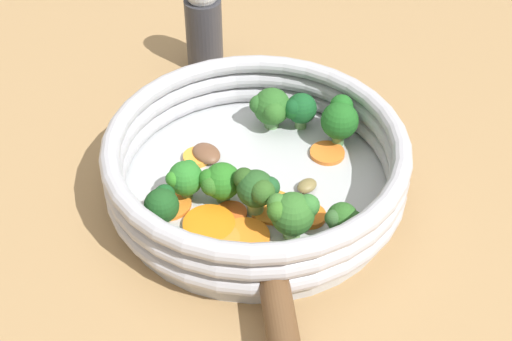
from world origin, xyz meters
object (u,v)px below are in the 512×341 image
at_px(carrot_slice_2, 327,153).
at_px(carrot_slice_7, 310,216).
at_px(salt_shaker, 204,23).
at_px(mushroom_piece_1, 307,186).
at_px(carrot_slice_1, 231,213).
at_px(broccoli_floret_7, 342,219).
at_px(carrot_slice_3, 168,203).
at_px(carrot_slice_6, 197,157).
at_px(broccoli_floret_4, 299,109).
at_px(broccoli_floret_5, 184,178).
at_px(broccoli_floret_2, 257,189).
at_px(broccoli_floret_3, 271,108).
at_px(carrot_slice_8, 272,207).
at_px(skillet, 256,188).
at_px(broccoli_floret_0, 292,213).
at_px(broccoli_floret_8, 219,182).
at_px(broccoli_floret_1, 340,117).
at_px(carrot_slice_4, 208,224).
at_px(carrot_slice_0, 216,240).
at_px(mushroom_piece_0, 206,154).
at_px(broccoli_floret_6, 162,204).
at_px(carrot_slice_5, 245,237).

height_order(carrot_slice_2, carrot_slice_7, carrot_slice_7).
bearing_deg(salt_shaker, mushroom_piece_1, 150.42).
xyz_separation_m(carrot_slice_1, carrot_slice_7, (-0.06, -0.04, 0.00)).
height_order(carrot_slice_2, broccoli_floret_7, broccoli_floret_7).
xyz_separation_m(carrot_slice_3, carrot_slice_7, (-0.12, -0.06, 0.00)).
distance_m(carrot_slice_2, carrot_slice_6, 0.13).
height_order(broccoli_floret_4, broccoli_floret_5, same).
bearing_deg(broccoli_floret_2, broccoli_floret_3, -61.06).
xyz_separation_m(carrot_slice_8, broccoli_floret_5, (0.08, 0.03, 0.02)).
xyz_separation_m(carrot_slice_7, broccoli_floret_3, (0.11, -0.09, 0.02)).
height_order(skillet, broccoli_floret_2, broccoli_floret_2).
bearing_deg(broccoli_floret_0, carrot_slice_8, -28.25).
bearing_deg(broccoli_floret_8, mushroom_piece_1, -134.25).
xyz_separation_m(broccoli_floret_2, broccoli_floret_4, (0.04, -0.13, -0.01)).
bearing_deg(broccoli_floret_1, broccoli_floret_2, 86.71).
bearing_deg(carrot_slice_2, salt_shaker, -18.81).
height_order(broccoli_floret_1, mushroom_piece_1, broccoli_floret_1).
relative_size(carrot_slice_7, broccoli_floret_7, 0.77).
relative_size(carrot_slice_4, broccoli_floret_7, 1.25).
relative_size(skillet, broccoli_floret_8, 6.54).
bearing_deg(salt_shaker, broccoli_floret_4, 162.23).
bearing_deg(broccoli_floret_5, carrot_slice_1, -173.02).
bearing_deg(skillet, carrot_slice_1, 97.69).
bearing_deg(carrot_slice_4, carrot_slice_0, 148.08).
bearing_deg(salt_shaker, broccoli_floret_7, 150.02).
height_order(carrot_slice_8, broccoli_floret_8, broccoli_floret_8).
bearing_deg(carrot_slice_3, carrot_slice_2, -119.46).
bearing_deg(broccoli_floret_0, salt_shaker, -37.18).
height_order(carrot_slice_3, carrot_slice_4, carrot_slice_4).
bearing_deg(broccoli_floret_7, carrot_slice_1, 19.08).
relative_size(broccoli_floret_8, mushroom_piece_0, 1.24).
distance_m(broccoli_floret_1, broccoli_floret_6, 0.21).
height_order(carrot_slice_1, salt_shaker, salt_shaker).
xyz_separation_m(skillet, broccoli_floret_1, (-0.03, -0.10, 0.04)).
bearing_deg(carrot_slice_0, skillet, -78.50).
distance_m(carrot_slice_0, carrot_slice_5, 0.03).
relative_size(carrot_slice_4, broccoli_floret_0, 1.02).
bearing_deg(carrot_slice_3, broccoli_floret_0, -163.21).
distance_m(carrot_slice_4, salt_shaker, 0.29).
xyz_separation_m(broccoli_floret_4, broccoli_floret_5, (0.03, 0.15, -0.00)).
relative_size(broccoli_floret_2, broccoli_floret_7, 1.25).
distance_m(skillet, carrot_slice_0, 0.09).
relative_size(carrot_slice_0, broccoli_floret_6, 0.93).
bearing_deg(carrot_slice_0, broccoli_floret_8, -56.02).
height_order(carrot_slice_1, carrot_slice_3, same).
relative_size(carrot_slice_6, broccoli_floret_0, 0.60).
xyz_separation_m(carrot_slice_4, carrot_slice_8, (-0.03, -0.05, -0.00)).
bearing_deg(broccoli_floret_2, mushroom_piece_1, -110.76).
distance_m(carrot_slice_2, broccoli_floret_3, 0.08).
xyz_separation_m(broccoli_floret_0, broccoli_floret_5, (0.11, 0.02, -0.00)).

